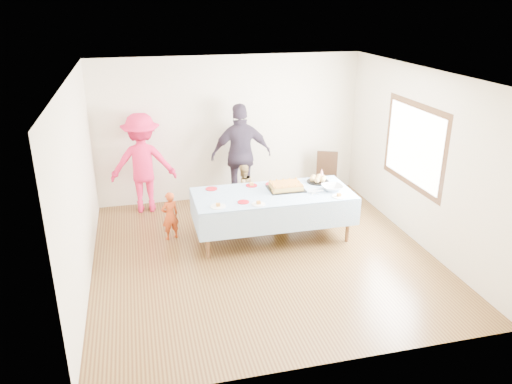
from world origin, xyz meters
TOP-DOWN VIEW (x-y plane):
  - ground at (0.00, 0.00)m, footprint 5.00×5.00m
  - room_walls at (0.05, 0.00)m, footprint 5.04×5.04m
  - party_table at (0.30, 0.54)m, footprint 2.50×1.10m
  - birthday_cake at (0.55, 0.65)m, footprint 0.57×0.44m
  - rolls_tray at (1.16, 0.84)m, footprint 0.37×0.37m
  - punch_bowl at (1.25, 0.44)m, footprint 0.33×0.33m
  - party_hat at (1.29, 1.00)m, footprint 0.10×0.10m
  - fork_pile at (0.96, 0.39)m, footprint 0.24×0.18m
  - plate_red_far_a at (-0.61, 0.94)m, footprint 0.19×0.19m
  - plate_red_far_b at (0.05, 0.93)m, footprint 0.19×0.19m
  - plate_red_far_c at (0.37, 0.92)m, footprint 0.19×0.19m
  - plate_red_far_d at (0.79, 0.96)m, footprint 0.16×0.16m
  - plate_red_near at (-0.23, 0.27)m, footprint 0.18×0.18m
  - plate_white_left at (-0.63, 0.20)m, footprint 0.23×0.23m
  - plate_white_mid at (-0.03, 0.14)m, footprint 0.20×0.20m
  - plate_white_right at (1.25, 0.14)m, footprint 0.21×0.21m
  - dining_chair at (1.76, 1.95)m, footprint 0.52×0.52m
  - toddler_left at (-1.30, 0.90)m, footprint 0.34×0.28m
  - toddler_mid at (0.54, 0.90)m, footprint 0.43×0.32m
  - toddler_right at (0.07, 1.71)m, footprint 0.51×0.45m
  - adult_left at (-1.64, 2.20)m, footprint 1.20×0.74m
  - adult_right at (0.13, 2.09)m, footprint 1.12×0.47m

SIDE VIEW (x-z plane):
  - ground at x=0.00m, z-range 0.00..0.00m
  - toddler_left at x=-1.30m, z-range 0.00..0.80m
  - toddler_mid at x=0.54m, z-range 0.00..0.81m
  - toddler_right at x=0.07m, z-range 0.00..0.89m
  - dining_chair at x=1.76m, z-range 0.05..0.97m
  - party_table at x=0.30m, z-range 0.33..1.11m
  - plate_red_far_a at x=-0.61m, z-range 0.78..0.79m
  - plate_red_far_b at x=0.05m, z-range 0.78..0.79m
  - plate_red_far_c at x=0.37m, z-range 0.78..0.79m
  - plate_red_far_d at x=0.79m, z-range 0.78..0.79m
  - plate_red_near at x=-0.23m, z-range 0.78..0.79m
  - plate_white_left at x=-0.63m, z-range 0.78..0.79m
  - plate_white_mid at x=-0.03m, z-range 0.78..0.79m
  - plate_white_right at x=1.25m, z-range 0.78..0.79m
  - fork_pile at x=0.96m, z-range 0.78..0.85m
  - punch_bowl at x=1.25m, z-range 0.78..0.86m
  - rolls_tray at x=1.16m, z-range 0.77..0.88m
  - birthday_cake at x=0.55m, z-range 0.78..0.88m
  - party_hat at x=1.29m, z-range 0.78..0.95m
  - adult_left at x=-1.64m, z-range 0.00..1.80m
  - adult_right at x=0.13m, z-range 0.00..1.90m
  - room_walls at x=0.05m, z-range 0.41..3.13m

